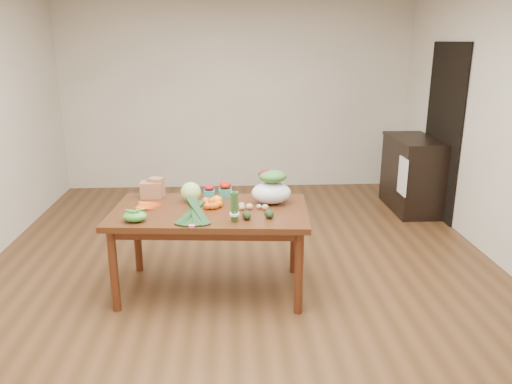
{
  "coord_description": "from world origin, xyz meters",
  "views": [
    {
      "loc": [
        -0.11,
        -4.28,
        2.1
      ],
      "look_at": [
        0.12,
        0.0,
        0.81
      ],
      "focal_mm": 35.0,
      "sensor_mm": 36.0,
      "label": 1
    }
  ],
  "objects": [
    {
      "name": "potato_b",
      "position": [
        0.05,
        -0.32,
        0.78
      ],
      "size": [
        0.06,
        0.05,
        0.05
      ],
      "primitive_type": "ellipsoid",
      "color": "#D6B87B",
      "rests_on": "dining_table"
    },
    {
      "name": "avocado_b",
      "position": [
        0.19,
        -0.54,
        0.79
      ],
      "size": [
        0.1,
        0.12,
        0.07
      ],
      "primitive_type": "ellipsoid",
      "rotation": [
        0.0,
        0.0,
        0.3
      ],
      "color": "black",
      "rests_on": "dining_table"
    },
    {
      "name": "asparagus_bundle",
      "position": [
        -0.08,
        -0.61,
        0.88
      ],
      "size": [
        0.09,
        0.12,
        0.26
      ],
      "primitive_type": null,
      "rotation": [
        0.15,
        0.0,
        -0.08
      ],
      "color": "#427A38",
      "rests_on": "dining_table"
    },
    {
      "name": "doorway_dark",
      "position": [
        2.48,
        1.6,
        1.05
      ],
      "size": [
        0.02,
        1.0,
        2.1
      ],
      "primitive_type": "cube",
      "color": "black",
      "rests_on": "floor"
    },
    {
      "name": "potato_e",
      "position": [
        0.18,
        -0.34,
        0.77
      ],
      "size": [
        0.06,
        0.05,
        0.05
      ],
      "primitive_type": "ellipsoid",
      "color": "tan",
      "rests_on": "dining_table"
    },
    {
      "name": "room_walls",
      "position": [
        0.0,
        0.0,
        1.35
      ],
      "size": [
        5.02,
        6.02,
        2.7
      ],
      "color": "silver",
      "rests_on": "floor"
    },
    {
      "name": "avocado_a",
      "position": [
        0.01,
        -0.56,
        0.78
      ],
      "size": [
        0.09,
        0.11,
        0.07
      ],
      "primitive_type": "ellipsoid",
      "rotation": [
        0.0,
        0.0,
        0.3
      ],
      "color": "black",
      "rests_on": "dining_table"
    },
    {
      "name": "kale_bunch",
      "position": [
        -0.4,
        -0.62,
        0.83
      ],
      "size": [
        0.35,
        0.42,
        0.16
      ],
      "primitive_type": null,
      "rotation": [
        0.0,
        0.0,
        -0.08
      ],
      "color": "#163117",
      "rests_on": "dining_table"
    },
    {
      "name": "salad_bag",
      "position": [
        0.24,
        -0.16,
        0.88
      ],
      "size": [
        0.36,
        0.28,
        0.27
      ],
      "primitive_type": null,
      "rotation": [
        0.0,
        0.0,
        -0.08
      ],
      "color": "silver",
      "rests_on": "dining_table"
    },
    {
      "name": "floor",
      "position": [
        0.0,
        0.0,
        0.0
      ],
      "size": [
        6.0,
        6.0,
        0.0
      ],
      "primitive_type": "plane",
      "color": "brown",
      "rests_on": "ground"
    },
    {
      "name": "orange_a",
      "position": [
        -0.32,
        -0.18,
        0.78
      ],
      "size": [
        0.07,
        0.07,
        0.07
      ],
      "primitive_type": "sphere",
      "color": "orange",
      "rests_on": "dining_table"
    },
    {
      "name": "carrots",
      "position": [
        -0.79,
        -0.21,
        0.76
      ],
      "size": [
        0.24,
        0.23,
        0.03
      ],
      "primitive_type": null,
      "rotation": [
        0.0,
        0.0,
        -0.08
      ],
      "color": "#DF4812",
      "rests_on": "dining_table"
    },
    {
      "name": "potato_a",
      "position": [
        -0.02,
        -0.33,
        0.77
      ],
      "size": [
        0.05,
        0.05,
        0.04
      ],
      "primitive_type": "ellipsoid",
      "color": "tan",
      "rests_on": "dining_table"
    },
    {
      "name": "dining_table",
      "position": [
        -0.29,
        -0.29,
        0.38
      ],
      "size": [
        1.7,
        1.03,
        0.75
      ],
      "primitive_type": "cube",
      "rotation": [
        0.0,
        0.0,
        -0.08
      ],
      "color": "#4A2711",
      "rests_on": "floor"
    },
    {
      "name": "dish_towel",
      "position": [
        1.96,
        1.4,
        0.55
      ],
      "size": [
        0.02,
        0.28,
        0.45
      ],
      "primitive_type": "cube",
      "color": "white",
      "rests_on": "cabinet"
    },
    {
      "name": "cabbage",
      "position": [
        -0.46,
        -0.09,
        0.84
      ],
      "size": [
        0.18,
        0.18,
        0.18
      ],
      "primitive_type": "sphere",
      "color": "#B6D87C",
      "rests_on": "dining_table"
    },
    {
      "name": "mandarin_cluster",
      "position": [
        -0.27,
        -0.27,
        0.8
      ],
      "size": [
        0.19,
        0.19,
        0.1
      ],
      "primitive_type": null,
      "rotation": [
        0.0,
        0.0,
        -0.08
      ],
      "color": "#E1500D",
      "rests_on": "dining_table"
    },
    {
      "name": "strawberry_basket_b",
      "position": [
        -0.16,
        0.06,
        0.8
      ],
      "size": [
        0.13,
        0.13,
        0.11
      ],
      "primitive_type": null,
      "rotation": [
        0.0,
        0.0,
        -0.08
      ],
      "color": "#B21D0B",
      "rests_on": "dining_table"
    },
    {
      "name": "potato_d",
      "position": [
        -0.02,
        -0.27,
        0.77
      ],
      "size": [
        0.05,
        0.05,
        0.05
      ],
      "primitive_type": "ellipsoid",
      "color": "tan",
      "rests_on": "dining_table"
    },
    {
      "name": "snap_pea_bag",
      "position": [
        -0.86,
        -0.56,
        0.79
      ],
      "size": [
        0.19,
        0.14,
        0.08
      ],
      "primitive_type": "ellipsoid",
      "color": "#499733",
      "rests_on": "dining_table"
    },
    {
      "name": "potato_c",
      "position": [
        0.13,
        -0.31,
        0.77
      ],
      "size": [
        0.05,
        0.04,
        0.04
      ],
      "primitive_type": "ellipsoid",
      "color": "tan",
      "rests_on": "dining_table"
    },
    {
      "name": "strawberry_basket_a",
      "position": [
        -0.3,
        0.06,
        0.79
      ],
      "size": [
        0.1,
        0.1,
        0.09
      ],
      "primitive_type": null,
      "rotation": [
        0.0,
        0.0,
        -0.08
      ],
      "color": "red",
      "rests_on": "dining_table"
    },
    {
      "name": "cabinet",
      "position": [
        2.22,
        1.79,
        0.47
      ],
      "size": [
        0.52,
        1.02,
        0.94
      ],
      "primitive_type": "cube",
      "color": "black",
      "rests_on": "floor"
    },
    {
      "name": "orange_b",
      "position": [
        -0.22,
        -0.17,
        0.79
      ],
      "size": [
        0.07,
        0.07,
        0.07
      ],
      "primitive_type": "sphere",
      "color": "#FAAA0F",
      "rests_on": "dining_table"
    },
    {
      "name": "orange_c",
      "position": [
        -0.23,
        -0.2,
        0.79
      ],
      "size": [
        0.09,
        0.09,
        0.09
      ],
      "primitive_type": "sphere",
      "color": "orange",
      "rests_on": "dining_table"
    },
    {
      "name": "paper_bag",
      "position": [
        -0.82,
        0.07,
        0.84
      ],
      "size": [
        0.26,
        0.22,
        0.18
      ],
      "primitive_type": null,
      "rotation": [
        0.0,
        0.0,
        -0.08
      ],
      "color": "#9E6747",
      "rests_on": "dining_table"
    }
  ]
}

